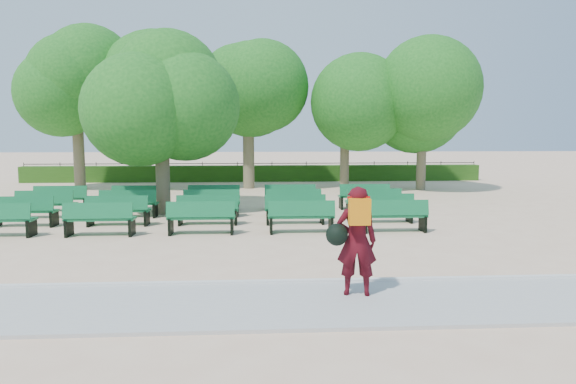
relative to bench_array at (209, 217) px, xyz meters
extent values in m
plane|color=#DBB391|center=(1.38, -0.83, -0.09)|extent=(120.00, 120.00, 0.00)
cube|color=#ADADA9|center=(1.38, -8.23, -0.06)|extent=(30.00, 2.20, 0.06)
cube|color=silver|center=(1.38, -7.08, -0.04)|extent=(30.00, 0.12, 0.10)
cube|color=#255014|center=(1.38, 13.17, 0.36)|extent=(26.00, 0.70, 0.90)
cube|color=#116636|center=(0.00, 0.01, 0.36)|extent=(1.86, 0.65, 0.06)
cube|color=#116636|center=(0.00, -0.20, 0.62)|extent=(1.83, 0.28, 0.43)
cylinder|color=brown|center=(-1.68, 1.42, 1.28)|extent=(0.47, 0.47, 2.76)
ellipsoid|color=#226D1E|center=(-1.68, 1.42, 3.71)|extent=(3.80, 3.80, 3.42)
imported|color=#420911|center=(3.15, -7.87, 0.88)|extent=(0.72, 0.53, 1.83)
cube|color=orange|center=(3.15, -8.08, 1.40)|extent=(0.34, 0.17, 0.43)
sphere|color=black|center=(2.81, -7.93, 1.00)|extent=(0.37, 0.37, 0.37)
camera|label=1|loc=(1.51, -16.13, 2.66)|focal=32.00mm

